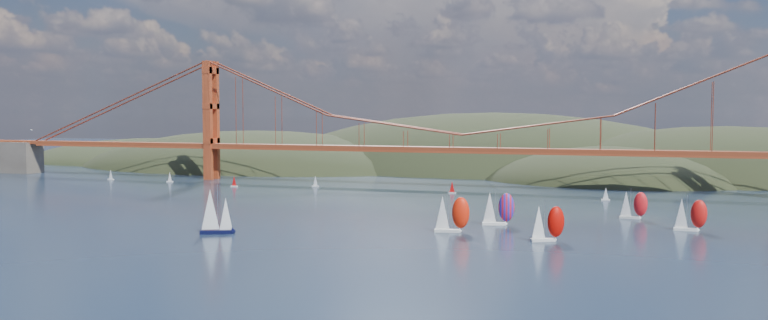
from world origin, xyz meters
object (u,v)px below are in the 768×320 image
at_px(sloop_navy, 215,212).
at_px(racer_5, 633,204).
at_px(racer_1, 547,223).
at_px(racer_3, 690,214).
at_px(racer_rwb, 498,208).
at_px(racer_0, 451,213).

bearing_deg(sloop_navy, racer_5, 6.67).
relative_size(sloop_navy, racer_1, 1.32).
relative_size(racer_3, racer_5, 1.05).
height_order(sloop_navy, racer_rwb, sloop_navy).
bearing_deg(racer_5, racer_0, -134.98).
height_order(racer_1, racer_5, racer_1).
bearing_deg(racer_3, sloop_navy, -158.02).
distance_m(racer_0, racer_rwb, 18.63).
height_order(racer_0, racer_3, racer_0).
bearing_deg(racer_3, racer_5, 128.59).
bearing_deg(racer_rwb, racer_5, 24.00).
height_order(sloop_navy, racer_5, sloop_navy).
distance_m(racer_1, racer_5, 51.02).
xyz_separation_m(racer_5, racer_rwb, (-35.52, -25.14, 0.56)).
relative_size(racer_1, racer_rwb, 0.95).
distance_m(sloop_navy, racer_5, 120.11).
bearing_deg(racer_3, racer_0, -158.08).
height_order(sloop_navy, racer_3, sloop_navy).
relative_size(racer_0, racer_1, 1.09).
bearing_deg(racer_3, racer_1, -138.96).
distance_m(sloop_navy, racer_0, 61.35).
bearing_deg(racer_rwb, racer_0, -131.27).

